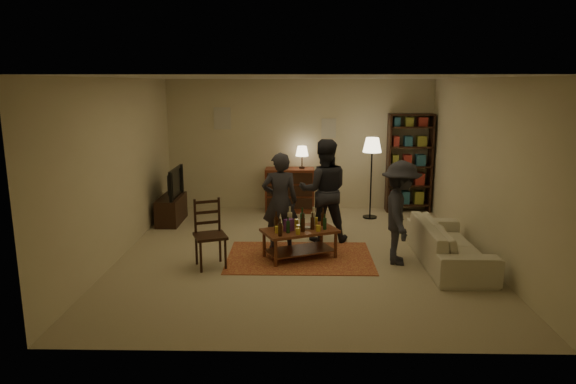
{
  "coord_description": "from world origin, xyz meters",
  "views": [
    {
      "loc": [
        -0.03,
        -7.66,
        2.63
      ],
      "look_at": [
        -0.18,
        0.1,
        0.97
      ],
      "focal_mm": 32.0,
      "sensor_mm": 36.0,
      "label": 1
    }
  ],
  "objects_px": {
    "coffee_table": "(299,233)",
    "dresser": "(290,189)",
    "tv_stand": "(171,203)",
    "person_left": "(280,201)",
    "person_by_sofa": "(400,213)",
    "floor_lamp": "(372,150)",
    "dining_chair": "(209,231)",
    "person_right": "(324,191)",
    "sofa": "(449,244)",
    "bookshelf": "(409,162)"
  },
  "relations": [
    {
      "from": "coffee_table",
      "to": "bookshelf",
      "type": "distance_m",
      "value": 3.78
    },
    {
      "from": "sofa",
      "to": "tv_stand",
      "type": "bearing_deg",
      "value": 64.66
    },
    {
      "from": "tv_stand",
      "to": "person_left",
      "type": "height_order",
      "value": "person_left"
    },
    {
      "from": "sofa",
      "to": "person_left",
      "type": "xyz_separation_m",
      "value": [
        -2.51,
        0.63,
        0.48
      ]
    },
    {
      "from": "tv_stand",
      "to": "person_right",
      "type": "xyz_separation_m",
      "value": [
        2.85,
        -1.1,
        0.48
      ]
    },
    {
      "from": "coffee_table",
      "to": "floor_lamp",
      "type": "height_order",
      "value": "floor_lamp"
    },
    {
      "from": "floor_lamp",
      "to": "person_right",
      "type": "relative_size",
      "value": 0.92
    },
    {
      "from": "person_right",
      "to": "person_by_sofa",
      "type": "xyz_separation_m",
      "value": [
        1.07,
        -1.08,
        -0.1
      ]
    },
    {
      "from": "sofa",
      "to": "person_right",
      "type": "relative_size",
      "value": 1.21
    },
    {
      "from": "person_by_sofa",
      "to": "tv_stand",
      "type": "bearing_deg",
      "value": 68.96
    },
    {
      "from": "floor_lamp",
      "to": "person_left",
      "type": "bearing_deg",
      "value": -130.97
    },
    {
      "from": "dining_chair",
      "to": "person_by_sofa",
      "type": "distance_m",
      "value": 2.8
    },
    {
      "from": "person_right",
      "to": "person_by_sofa",
      "type": "height_order",
      "value": "person_right"
    },
    {
      "from": "tv_stand",
      "to": "sofa",
      "type": "bearing_deg",
      "value": -25.34
    },
    {
      "from": "person_right",
      "to": "floor_lamp",
      "type": "bearing_deg",
      "value": -125.52
    },
    {
      "from": "dining_chair",
      "to": "person_right",
      "type": "distance_m",
      "value": 2.15
    },
    {
      "from": "floor_lamp",
      "to": "sofa",
      "type": "xyz_separation_m",
      "value": [
        0.8,
        -2.6,
        -1.04
      ]
    },
    {
      "from": "person_by_sofa",
      "to": "sofa",
      "type": "bearing_deg",
      "value": -83.86
    },
    {
      "from": "tv_stand",
      "to": "person_right",
      "type": "distance_m",
      "value": 3.09
    },
    {
      "from": "bookshelf",
      "to": "dresser",
      "type": "bearing_deg",
      "value": -178.43
    },
    {
      "from": "tv_stand",
      "to": "dresser",
      "type": "distance_m",
      "value": 2.43
    },
    {
      "from": "coffee_table",
      "to": "floor_lamp",
      "type": "distance_m",
      "value": 2.93
    },
    {
      "from": "dresser",
      "to": "coffee_table",
      "type": "bearing_deg",
      "value": -86.3
    },
    {
      "from": "dining_chair",
      "to": "person_left",
      "type": "relative_size",
      "value": 0.64
    },
    {
      "from": "dining_chair",
      "to": "dresser",
      "type": "bearing_deg",
      "value": 49.97
    },
    {
      "from": "person_left",
      "to": "coffee_table",
      "type": "bearing_deg",
      "value": 120.28
    },
    {
      "from": "dining_chair",
      "to": "sofa",
      "type": "xyz_separation_m",
      "value": [
        3.51,
        0.15,
        -0.23
      ]
    },
    {
      "from": "coffee_table",
      "to": "dresser",
      "type": "xyz_separation_m",
      "value": [
        -0.19,
        2.9,
        0.08
      ]
    },
    {
      "from": "tv_stand",
      "to": "person_left",
      "type": "xyz_separation_m",
      "value": [
        2.13,
        -1.57,
        0.4
      ]
    },
    {
      "from": "dining_chair",
      "to": "person_left",
      "type": "height_order",
      "value": "person_left"
    },
    {
      "from": "sofa",
      "to": "dining_chair",
      "type": "bearing_deg",
      "value": 92.51
    },
    {
      "from": "person_by_sofa",
      "to": "floor_lamp",
      "type": "bearing_deg",
      "value": 9.6
    },
    {
      "from": "person_right",
      "to": "dresser",
      "type": "bearing_deg",
      "value": -75.5
    },
    {
      "from": "tv_stand",
      "to": "dresser",
      "type": "height_order",
      "value": "dresser"
    },
    {
      "from": "dining_chair",
      "to": "bookshelf",
      "type": "bearing_deg",
      "value": 22.03
    },
    {
      "from": "coffee_table",
      "to": "bookshelf",
      "type": "height_order",
      "value": "bookshelf"
    },
    {
      "from": "coffee_table",
      "to": "dresser",
      "type": "bearing_deg",
      "value": 93.7
    },
    {
      "from": "dresser",
      "to": "floor_lamp",
      "type": "xyz_separation_m",
      "value": [
        1.59,
        -0.51,
        0.87
      ]
    },
    {
      "from": "coffee_table",
      "to": "person_left",
      "type": "xyz_separation_m",
      "value": [
        -0.31,
        0.43,
        0.38
      ]
    },
    {
      "from": "coffee_table",
      "to": "person_right",
      "type": "relative_size",
      "value": 0.72
    },
    {
      "from": "coffee_table",
      "to": "floor_lamp",
      "type": "bearing_deg",
      "value": 59.68
    },
    {
      "from": "person_right",
      "to": "person_by_sofa",
      "type": "bearing_deg",
      "value": 132.74
    },
    {
      "from": "coffee_table",
      "to": "floor_lamp",
      "type": "xyz_separation_m",
      "value": [
        1.4,
        2.4,
        0.94
      ]
    },
    {
      "from": "dining_chair",
      "to": "person_left",
      "type": "xyz_separation_m",
      "value": [
        1.0,
        0.79,
        0.25
      ]
    },
    {
      "from": "dresser",
      "to": "sofa",
      "type": "height_order",
      "value": "dresser"
    },
    {
      "from": "coffee_table",
      "to": "person_by_sofa",
      "type": "relative_size",
      "value": 0.82
    },
    {
      "from": "coffee_table",
      "to": "tv_stand",
      "type": "relative_size",
      "value": 1.18
    },
    {
      "from": "person_left",
      "to": "person_right",
      "type": "distance_m",
      "value": 0.86
    },
    {
      "from": "dining_chair",
      "to": "tv_stand",
      "type": "distance_m",
      "value": 2.62
    },
    {
      "from": "coffee_table",
      "to": "tv_stand",
      "type": "distance_m",
      "value": 3.15
    }
  ]
}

